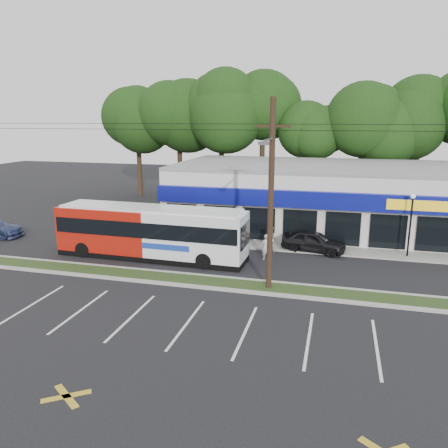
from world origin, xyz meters
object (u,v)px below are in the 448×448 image
lamp_post (411,218)px  pedestrian_b (270,239)px  car_silver (120,235)px  utility_pole (268,190)px  pedestrian_a (266,247)px  metrobus (151,231)px  car_dark (314,241)px

lamp_post → pedestrian_b: bearing=-173.9°
lamp_post → car_silver: bearing=-174.9°
lamp_post → utility_pole: bearing=-136.1°
pedestrian_a → pedestrian_b: (0.00, 1.84, 0.04)m
utility_pole → pedestrian_b: bearing=96.9°
metrobus → pedestrian_a: size_ratio=7.53×
pedestrian_b → pedestrian_a: bearing=88.7°
lamp_post → pedestrian_a: bearing=-162.7°
lamp_post → metrobus: lamp_post is taller
lamp_post → pedestrian_a: size_ratio=2.51×
lamp_post → car_dark: bearing=-177.2°
metrobus → car_dark: bearing=22.7°
car_silver → pedestrian_a: 11.05m
car_silver → metrobus: bearing=-131.0°
pedestrian_a → pedestrian_b: 1.84m
utility_pole → lamp_post: utility_pole is taller
metrobus → car_silver: bearing=146.9°
car_silver → pedestrian_a: bearing=-101.7°
car_silver → pedestrian_b: pedestrian_b is taller
metrobus → car_silver: metrobus is taller
metrobus → car_dark: 11.07m
metrobus → pedestrian_b: 8.13m
car_dark → car_silver: (-13.91, -1.50, -0.08)m
utility_pole → pedestrian_b: utility_pole is taller
pedestrian_a → lamp_post: bearing=157.6°
pedestrian_b → car_dark: bearing=-168.5°
lamp_post → car_silver: size_ratio=1.07×
car_dark → pedestrian_b: 2.99m
utility_pole → car_silver: utility_pole is taller
metrobus → pedestrian_a: metrobus is taller
car_dark → car_silver: car_dark is taller
utility_pole → metrobus: size_ratio=3.93×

